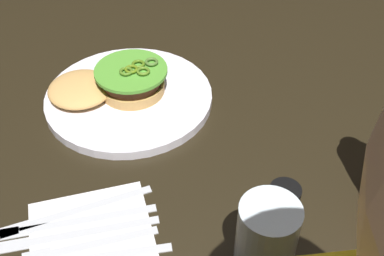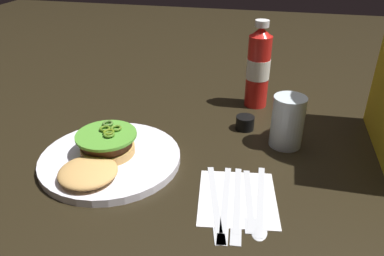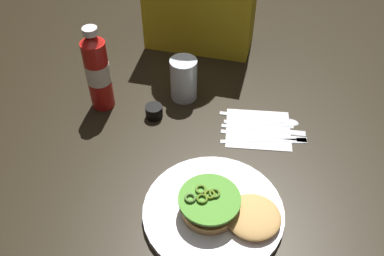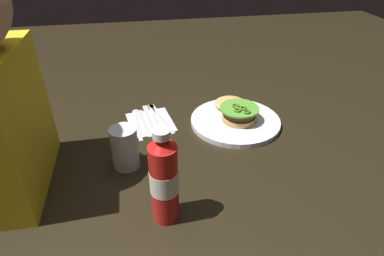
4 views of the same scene
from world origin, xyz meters
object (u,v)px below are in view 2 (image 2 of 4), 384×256
(table_knife, at_px, (225,205))
(steak_knife, at_px, (237,206))
(fork_utensil, at_px, (250,203))
(condiment_cup, at_px, (245,123))
(ketchup_bottle, at_px, (258,68))
(water_glass, at_px, (288,122))
(butter_knife, at_px, (216,205))
(spoon_utensil, at_px, (260,208))
(napkin, at_px, (237,198))
(dinner_plate, at_px, (111,159))
(burger_sandwich, at_px, (101,153))

(table_knife, distance_m, steak_knife, 0.02)
(table_knife, distance_m, fork_utensil, 0.04)
(condiment_cup, xyz_separation_m, steak_knife, (0.29, 0.02, -0.01))
(ketchup_bottle, xyz_separation_m, steak_knife, (0.44, 0.01, -0.10))
(water_glass, relative_size, fork_utensil, 0.66)
(table_knife, relative_size, fork_utensil, 1.20)
(butter_knife, bearing_deg, spoon_utensil, 95.80)
(ketchup_bottle, relative_size, spoon_utensil, 1.14)
(napkin, height_order, butter_knife, butter_knife)
(water_glass, bearing_deg, condiment_cup, -119.22)
(dinner_plate, xyz_separation_m, napkin, (0.06, 0.27, -0.01))
(ketchup_bottle, bearing_deg, napkin, 0.40)
(napkin, bearing_deg, condiment_cup, -176.61)
(condiment_cup, bearing_deg, ketchup_bottle, 174.92)
(water_glass, distance_m, steak_knife, 0.26)
(ketchup_bottle, distance_m, table_knife, 0.45)
(burger_sandwich, relative_size, napkin, 1.30)
(burger_sandwich, bearing_deg, butter_knife, 75.35)
(burger_sandwich, relative_size, steak_knife, 0.99)
(burger_sandwich, height_order, water_glass, water_glass)
(condiment_cup, xyz_separation_m, fork_utensil, (0.28, 0.04, -0.01))
(steak_knife, distance_m, fork_utensil, 0.02)
(butter_knife, distance_m, fork_utensil, 0.06)
(water_glass, bearing_deg, butter_knife, -25.09)
(spoon_utensil, bearing_deg, dinner_plate, -104.48)
(water_glass, distance_m, condiment_cup, 0.12)
(ketchup_bottle, xyz_separation_m, table_knife, (0.44, -0.02, -0.10))
(dinner_plate, distance_m, water_glass, 0.39)
(table_knife, height_order, spoon_utensil, same)
(burger_sandwich, relative_size, table_knife, 0.98)
(ketchup_bottle, bearing_deg, spoon_utensil, 5.98)
(napkin, bearing_deg, fork_utensil, 57.56)
(butter_knife, bearing_deg, dinner_plate, -110.55)
(dinner_plate, height_order, butter_knife, dinner_plate)
(ketchup_bottle, height_order, steak_knife, ketchup_bottle)
(condiment_cup, relative_size, fork_utensil, 0.25)
(napkin, xyz_separation_m, table_knife, (0.03, -0.02, 0.00))
(condiment_cup, relative_size, butter_knife, 0.21)
(burger_sandwich, relative_size, condiment_cup, 4.68)
(ketchup_bottle, bearing_deg, condiment_cup, -5.08)
(ketchup_bottle, relative_size, napkin, 1.45)
(water_glass, height_order, table_knife, water_glass)
(ketchup_bottle, height_order, condiment_cup, ketchup_bottle)
(dinner_plate, relative_size, burger_sandwich, 1.40)
(dinner_plate, height_order, napkin, dinner_plate)
(condiment_cup, height_order, steak_knife, condiment_cup)
(steak_knife, xyz_separation_m, fork_utensil, (-0.01, 0.02, 0.00))
(burger_sandwich, bearing_deg, condiment_cup, 131.52)
(table_knife, bearing_deg, condiment_cup, 179.56)
(napkin, relative_size, spoon_utensil, 0.78)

